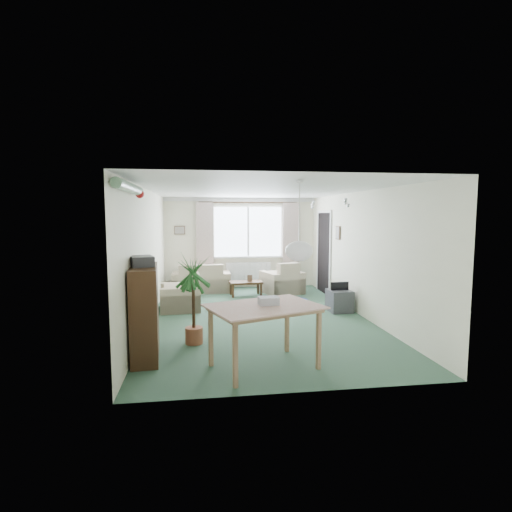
{
  "coord_description": "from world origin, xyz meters",
  "views": [
    {
      "loc": [
        -1.08,
        -7.36,
        1.95
      ],
      "look_at": [
        0.0,
        0.3,
        1.15
      ],
      "focal_mm": 28.0,
      "sensor_mm": 36.0,
      "label": 1
    }
  ],
  "objects": [
    {
      "name": "ground",
      "position": [
        0.0,
        0.0,
        0.0
      ],
      "size": [
        6.5,
        6.5,
        0.0
      ],
      "primitive_type": "plane",
      "color": "#32533E"
    },
    {
      "name": "window",
      "position": [
        0.2,
        3.23,
        1.5
      ],
      "size": [
        1.8,
        0.03,
        1.3
      ],
      "primitive_type": "cube",
      "color": "white"
    },
    {
      "name": "curtain_rod",
      "position": [
        0.2,
        3.15,
        2.27
      ],
      "size": [
        2.6,
        0.03,
        0.03
      ],
      "primitive_type": "cube",
      "color": "black"
    },
    {
      "name": "curtain_left",
      "position": [
        -0.95,
        3.13,
        1.27
      ],
      "size": [
        0.45,
        0.08,
        2.0
      ],
      "primitive_type": "cube",
      "color": "beige"
    },
    {
      "name": "curtain_right",
      "position": [
        1.35,
        3.13,
        1.27
      ],
      "size": [
        0.45,
        0.08,
        2.0
      ],
      "primitive_type": "cube",
      "color": "beige"
    },
    {
      "name": "radiator",
      "position": [
        0.2,
        3.19,
        0.4
      ],
      "size": [
        1.2,
        0.1,
        0.55
      ],
      "primitive_type": "cube",
      "color": "white"
    },
    {
      "name": "doorway",
      "position": [
        1.99,
        2.2,
        1.0
      ],
      "size": [
        0.03,
        0.95,
        2.0
      ],
      "primitive_type": "cube",
      "color": "black"
    },
    {
      "name": "pendant_lamp",
      "position": [
        0.2,
        -2.3,
        1.48
      ],
      "size": [
        0.36,
        0.36,
        0.36
      ],
      "primitive_type": "sphere",
      "color": "white"
    },
    {
      "name": "tinsel_garland",
      "position": [
        -1.92,
        -2.3,
        2.28
      ],
      "size": [
        1.6,
        1.6,
        0.12
      ],
      "primitive_type": "cylinder",
      "color": "#196626"
    },
    {
      "name": "bauble_cluster_a",
      "position": [
        1.3,
        0.9,
        2.22
      ],
      "size": [
        0.2,
        0.2,
        0.2
      ],
      "primitive_type": "sphere",
      "color": "silver"
    },
    {
      "name": "bauble_cluster_b",
      "position": [
        1.6,
        -0.3,
        2.22
      ],
      "size": [
        0.2,
        0.2,
        0.2
      ],
      "primitive_type": "sphere",
      "color": "silver"
    },
    {
      "name": "wall_picture_back",
      "position": [
        -1.6,
        3.23,
        1.55
      ],
      "size": [
        0.28,
        0.03,
        0.22
      ],
      "primitive_type": "cube",
      "color": "brown"
    },
    {
      "name": "wall_picture_right",
      "position": [
        1.98,
        1.2,
        1.55
      ],
      "size": [
        0.03,
        0.24,
        0.3
      ],
      "primitive_type": "cube",
      "color": "brown"
    },
    {
      "name": "sofa",
      "position": [
        -1.06,
        2.75,
        0.36
      ],
      "size": [
        1.45,
        0.77,
        0.72
      ],
      "primitive_type": "cube",
      "rotation": [
        0.0,
        0.0,
        3.14
      ],
      "color": "#B5AD89",
      "rests_on": "ground"
    },
    {
      "name": "armchair_corner",
      "position": [
        0.94,
        2.3,
        0.39
      ],
      "size": [
        1.09,
        1.06,
        0.79
      ],
      "primitive_type": "cube",
      "rotation": [
        0.0,
        0.0,
        3.44
      ],
      "color": "beige",
      "rests_on": "ground"
    },
    {
      "name": "armchair_left",
      "position": [
        -1.5,
        0.86,
        0.37
      ],
      "size": [
        0.84,
        0.89,
        0.75
      ],
      "primitive_type": "cube",
      "rotation": [
        0.0,
        0.0,
        -1.51
      ],
      "color": "beige",
      "rests_on": "ground"
    },
    {
      "name": "coffee_table",
      "position": [
        0.0,
        2.09,
        0.17
      ],
      "size": [
        0.81,
        0.49,
        0.35
      ],
      "primitive_type": "cube",
      "rotation": [
        0.0,
        0.0,
        0.07
      ],
      "color": "black",
      "rests_on": "ground"
    },
    {
      "name": "photo_frame",
      "position": [
        0.1,
        2.06,
        0.43
      ],
      "size": [
        0.12,
        0.03,
        0.16
      ],
      "primitive_type": "cube",
      "rotation": [
        0.0,
        0.0,
        -0.05
      ],
      "color": "brown",
      "rests_on": "coffee_table"
    },
    {
      "name": "bookshelf",
      "position": [
        -1.84,
        -1.88,
        0.63
      ],
      "size": [
        0.43,
        1.06,
        1.26
      ],
      "primitive_type": "cube",
      "rotation": [
        0.0,
        0.0,
        0.09
      ],
      "color": "black",
      "rests_on": "ground"
    },
    {
      "name": "hifi_box",
      "position": [
        -1.86,
        -1.89,
        1.33
      ],
      "size": [
        0.37,
        0.42,
        0.14
      ],
      "primitive_type": "cube",
      "rotation": [
        0.0,
        0.0,
        0.3
      ],
      "color": "#313135",
      "rests_on": "bookshelf"
    },
    {
      "name": "houseplant",
      "position": [
        -1.19,
        -1.38,
        0.67
      ],
      "size": [
        0.7,
        0.7,
        1.34
      ],
      "primitive_type": "cylinder",
      "rotation": [
        0.0,
        0.0,
        -0.26
      ],
      "color": "#1C5121",
      "rests_on": "ground"
    },
    {
      "name": "dining_table",
      "position": [
        -0.29,
        -2.48,
        0.39
      ],
      "size": [
        1.47,
        1.22,
        0.79
      ],
      "primitive_type": "cube",
      "rotation": [
        0.0,
        0.0,
        0.35
      ],
      "color": "tan",
      "rests_on": "ground"
    },
    {
      "name": "gift_box",
      "position": [
        -0.23,
        -2.43,
        0.85
      ],
      "size": [
        0.26,
        0.2,
        0.12
      ],
      "primitive_type": "cube",
      "rotation": [
        0.0,
        0.0,
        0.06
      ],
      "color": "#B1B0BB",
      "rests_on": "dining_table"
    },
    {
      "name": "tv_cube",
      "position": [
        1.7,
        0.25,
        0.22
      ],
      "size": [
        0.46,
        0.5,
        0.44
      ],
      "primitive_type": "cube",
      "rotation": [
        0.0,
        0.0,
        0.04
      ],
      "color": "#353439",
      "rests_on": "ground"
    },
    {
      "name": "pet_bed",
      "position": [
        0.89,
        0.86,
        0.07
      ],
      "size": [
        0.78,
        0.78,
        0.13
      ],
      "primitive_type": "cylinder",
      "rotation": [
        0.0,
        0.0,
        0.23
      ],
      "color": "navy",
      "rests_on": "ground"
    }
  ]
}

